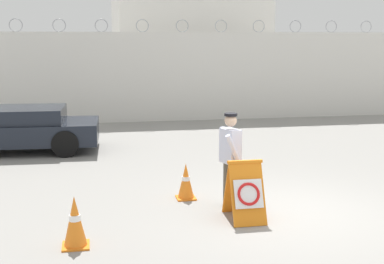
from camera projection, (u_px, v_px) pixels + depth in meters
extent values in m
plane|color=gray|center=(291.00, 213.00, 9.43)|extent=(90.00, 90.00, 0.00)
cube|color=silver|center=(182.00, 77.00, 19.93)|extent=(36.00, 0.30, 3.28)
torus|color=gray|center=(16.00, 25.00, 18.52)|extent=(0.47, 0.03, 0.47)
torus|color=gray|center=(59.00, 25.00, 18.79)|extent=(0.47, 0.03, 0.47)
torus|color=gray|center=(101.00, 26.00, 19.06)|extent=(0.47, 0.03, 0.47)
torus|color=gray|center=(142.00, 26.00, 19.34)|extent=(0.47, 0.03, 0.47)
torus|color=gray|center=(182.00, 26.00, 19.61)|extent=(0.47, 0.03, 0.47)
torus|color=gray|center=(221.00, 26.00, 19.88)|extent=(0.47, 0.03, 0.47)
torus|color=gray|center=(259.00, 26.00, 20.15)|extent=(0.47, 0.03, 0.47)
torus|color=gray|center=(295.00, 26.00, 20.43)|extent=(0.47, 0.03, 0.47)
torus|color=gray|center=(331.00, 27.00, 20.70)|extent=(0.47, 0.03, 0.47)
torus|color=gray|center=(366.00, 27.00, 20.97)|extent=(0.47, 0.03, 0.47)
cube|color=silver|center=(185.00, 45.00, 25.11)|extent=(6.47, 6.71, 5.47)
cube|color=orange|center=(248.00, 194.00, 8.87)|extent=(0.57, 0.45, 0.99)
cube|color=orange|center=(241.00, 188.00, 9.27)|extent=(0.57, 0.45, 0.99)
cube|color=orange|center=(245.00, 162.00, 8.99)|extent=(0.61, 0.06, 0.05)
cube|color=white|center=(248.00, 194.00, 8.83)|extent=(0.48, 0.21, 0.45)
torus|color=red|center=(249.00, 194.00, 8.82)|extent=(0.39, 0.20, 0.37)
cylinder|color=#514C42|center=(227.00, 184.00, 9.83)|extent=(0.15, 0.15, 0.82)
cylinder|color=#514C42|center=(233.00, 186.00, 9.67)|extent=(0.15, 0.15, 0.82)
cube|color=silver|center=(230.00, 146.00, 9.63)|extent=(0.34, 0.47, 0.63)
sphere|color=#DBB293|center=(231.00, 121.00, 9.55)|extent=(0.22, 0.22, 0.22)
cylinder|color=silver|center=(223.00, 143.00, 9.85)|extent=(0.09, 0.09, 0.60)
cylinder|color=silver|center=(234.00, 150.00, 9.36)|extent=(0.35, 0.19, 0.58)
cylinder|color=black|center=(231.00, 115.00, 9.53)|extent=(0.23, 0.23, 0.05)
cube|color=orange|center=(186.00, 198.00, 10.29)|extent=(0.37, 0.37, 0.03)
cone|color=orange|center=(186.00, 180.00, 10.23)|extent=(0.31, 0.31, 0.66)
cylinder|color=white|center=(186.00, 179.00, 10.23)|extent=(0.16, 0.16, 0.09)
cube|color=orange|center=(76.00, 245.00, 7.92)|extent=(0.40, 0.40, 0.03)
cone|color=orange|center=(75.00, 221.00, 7.85)|extent=(0.34, 0.34, 0.74)
cylinder|color=white|center=(75.00, 218.00, 7.85)|extent=(0.17, 0.17, 0.10)
cylinder|color=black|center=(65.00, 144.00, 13.82)|extent=(0.71, 0.23, 0.70)
cylinder|color=black|center=(71.00, 132.00, 15.59)|extent=(0.71, 0.23, 0.70)
cube|color=black|center=(18.00, 132.00, 14.49)|extent=(4.39, 2.13, 0.57)
cube|color=black|center=(25.00, 115.00, 14.44)|extent=(2.14, 1.83, 0.39)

